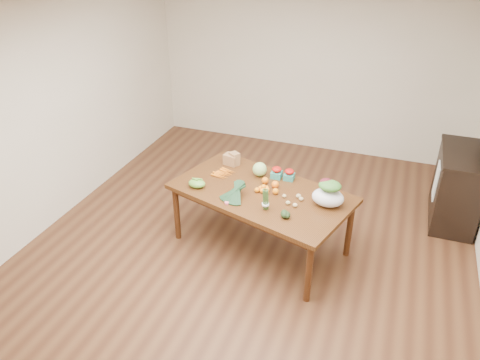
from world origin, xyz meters
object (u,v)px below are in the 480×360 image
(mandarin_cluster, at_px, (264,188))
(kale_bunch, at_px, (233,193))
(cabinet, at_px, (457,187))
(paper_bag, at_px, (231,158))
(salad_bag, at_px, (328,194))
(dining_table, at_px, (261,219))
(asparagus_bundle, at_px, (266,199))
(cabbage, at_px, (260,169))

(mandarin_cluster, relative_size, kale_bunch, 0.45)
(cabinet, relative_size, paper_bag, 4.56)
(paper_bag, distance_m, mandarin_cluster, 0.75)
(salad_bag, bearing_deg, dining_table, 177.28)
(cabinet, bearing_deg, kale_bunch, -144.91)
(kale_bunch, relative_size, asparagus_bundle, 1.60)
(dining_table, height_order, cabbage, cabbage)
(cabinet, distance_m, salad_bag, 2.01)
(cabinet, xyz_separation_m, kale_bunch, (-2.35, -1.65, 0.36))
(mandarin_cluster, bearing_deg, paper_bag, 139.54)
(paper_bag, xyz_separation_m, asparagus_bundle, (0.69, -0.82, 0.05))
(kale_bunch, bearing_deg, cabbage, 96.90)
(salad_bag, bearing_deg, cabinet, 45.64)
(asparagus_bundle, bearing_deg, kale_bunch, -172.38)
(dining_table, relative_size, mandarin_cluster, 10.74)
(cabbage, height_order, salad_bag, salad_bag)
(mandarin_cluster, bearing_deg, cabinet, 33.26)
(dining_table, height_order, paper_bag, paper_bag)
(paper_bag, distance_m, salad_bag, 1.38)
(kale_bunch, relative_size, salad_bag, 1.19)
(cabbage, xyz_separation_m, salad_bag, (0.86, -0.37, 0.05))
(cabinet, bearing_deg, cabbage, -155.07)
(dining_table, bearing_deg, cabinet, 49.83)
(dining_table, xyz_separation_m, salad_bag, (0.73, -0.03, 0.51))
(kale_bunch, height_order, asparagus_bundle, asparagus_bundle)
(mandarin_cluster, xyz_separation_m, kale_bunch, (-0.26, -0.28, 0.04))
(paper_bag, distance_m, cabbage, 0.44)
(cabbage, height_order, kale_bunch, cabbage)
(dining_table, height_order, kale_bunch, kale_bunch)
(cabbage, bearing_deg, paper_bag, 159.65)
(dining_table, height_order, cabinet, cabinet)
(dining_table, bearing_deg, cabbage, 128.22)
(salad_bag, bearing_deg, kale_bunch, -166.05)
(cabinet, bearing_deg, asparagus_bundle, -138.90)
(cabbage, relative_size, kale_bunch, 0.41)
(cabinet, height_order, paper_bag, cabinet)
(paper_bag, relative_size, asparagus_bundle, 0.89)
(mandarin_cluster, distance_m, kale_bunch, 0.38)
(cabbage, xyz_separation_m, asparagus_bundle, (0.28, -0.67, 0.04))
(asparagus_bundle, xyz_separation_m, salad_bag, (0.58, 0.30, 0.01))
(cabbage, relative_size, salad_bag, 0.49)
(cabbage, distance_m, salad_bag, 0.94)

